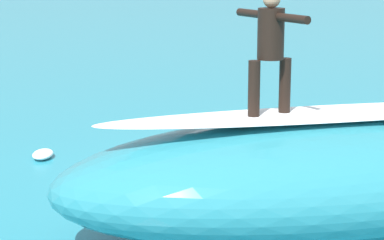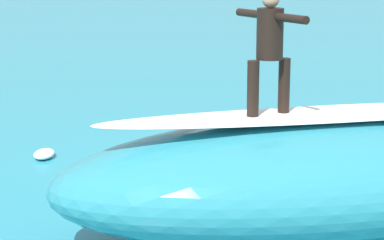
{
  "view_description": "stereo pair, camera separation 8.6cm",
  "coord_description": "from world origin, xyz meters",
  "px_view_note": "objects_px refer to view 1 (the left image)",
  "views": [
    {
      "loc": [
        3.41,
        11.91,
        3.75
      ],
      "look_at": [
        1.27,
        1.13,
        1.3
      ],
      "focal_mm": 68.66,
      "sensor_mm": 36.0,
      "label": 1
    },
    {
      "loc": [
        3.33,
        11.93,
        3.75
      ],
      "look_at": [
        1.27,
        1.13,
        1.3
      ],
      "focal_mm": 68.66,
      "sensor_mm": 36.0,
      "label": 2
    }
  ],
  "objects_px": {
    "surfboard_riding": "(269,117)",
    "surfer_riding": "(271,43)",
    "surfer_paddling": "(135,163)",
    "surfboard_paddling": "(135,170)"
  },
  "relations": [
    {
      "from": "surfboard_riding",
      "to": "surfer_riding",
      "type": "height_order",
      "value": "surfer_riding"
    },
    {
      "from": "surfer_riding",
      "to": "surfer_paddling",
      "type": "xyz_separation_m",
      "value": [
        1.39,
        -3.36,
        -2.46
      ]
    },
    {
      "from": "surfboard_paddling",
      "to": "surfer_paddling",
      "type": "xyz_separation_m",
      "value": [
        0.01,
        0.12,
        0.16
      ]
    },
    {
      "from": "surfer_riding",
      "to": "surfboard_riding",
      "type": "bearing_deg",
      "value": -107.24
    },
    {
      "from": "surfboard_riding",
      "to": "surfer_paddling",
      "type": "xyz_separation_m",
      "value": [
        1.39,
        -3.36,
        -1.49
      ]
    },
    {
      "from": "surfboard_riding",
      "to": "surfer_riding",
      "type": "xyz_separation_m",
      "value": [
        0.0,
        0.0,
        0.97
      ]
    },
    {
      "from": "surfer_riding",
      "to": "surfer_paddling",
      "type": "height_order",
      "value": "surfer_riding"
    },
    {
      "from": "surfer_riding",
      "to": "surfer_paddling",
      "type": "bearing_deg",
      "value": -84.84
    },
    {
      "from": "surfer_riding",
      "to": "surfboard_paddling",
      "type": "xyz_separation_m",
      "value": [
        1.37,
        -3.48,
        -2.62
      ]
    },
    {
      "from": "surfboard_riding",
      "to": "surfboard_paddling",
      "type": "height_order",
      "value": "surfboard_riding"
    }
  ]
}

